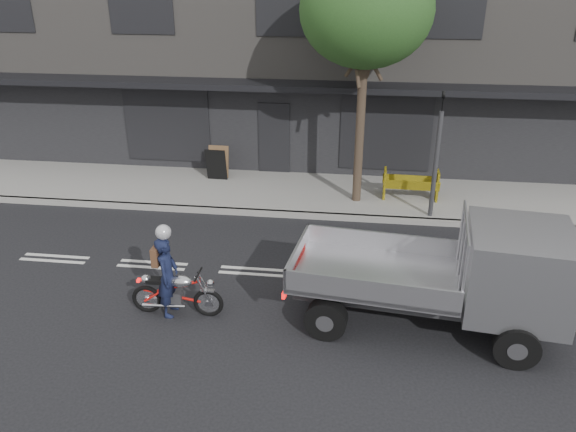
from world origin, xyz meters
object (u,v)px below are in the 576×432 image
Objects in this scene: traffic_light_pole at (436,163)px; street_tree at (366,11)px; rider at (168,277)px; flatbed_ute at (489,272)px; motorcycle at (177,292)px; sandwich_board at (216,165)px; construction_barrier at (411,187)px.

street_tree is at bearing 156.97° from traffic_light_pole.
street_tree is 8.29m from rider.
street_tree is 7.51m from flatbed_ute.
traffic_light_pole is 7.57m from motorcycle.
street_tree is 6.45m from sandwich_board.
flatbed_ute is 9.75m from sandwich_board.
sandwich_board is (-6.38, 1.91, -1.00)m from traffic_light_pole.
traffic_light_pole is 7.63m from rider.
street_tree is at bearing 59.68° from motorcycle.
construction_barrier is 5.98m from sandwich_board.
sandwich_board is at bearing 141.20° from flatbed_ute.
sandwich_board is (-6.81, 6.94, -0.64)m from flatbed_ute.
rider is 0.32× the size of flatbed_ute.
rider is at bearing -81.19° from sandwich_board.
construction_barrier is at bearing 116.16° from traffic_light_pole.
rider is 7.96m from construction_barrier.
sandwich_board is at bearing 170.83° from construction_barrier.
motorcycle is (-5.40, -5.17, -1.16)m from traffic_light_pole.
street_tree reaches higher than flatbed_ute.
street_tree reaches higher than motorcycle.
traffic_light_pole is at bearing -63.84° from construction_barrier.
sandwich_board is at bearing 96.99° from motorcycle.
traffic_light_pole is (2.00, -0.85, -3.63)m from street_tree.
flatbed_ute reaches higher than sandwich_board.
sandwich_board is (-0.83, 7.08, -0.17)m from rider.
motorcycle is (-3.40, -6.02, -4.79)m from street_tree.
traffic_light_pole is 1.89× the size of motorcycle.
sandwich_board is (-4.38, 1.06, -4.62)m from street_tree.
construction_barrier is at bearing 105.35° from flatbed_ute.
flatbed_ute is at bearing -89.54° from rider.
street_tree is 4.93m from construction_barrier.
rider is at bearing -137.03° from traffic_light_pole.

